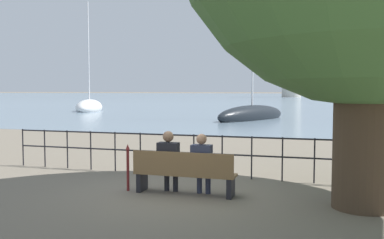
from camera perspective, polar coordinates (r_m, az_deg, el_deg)
ground_plane at (r=9.01m, az=-0.94°, el=-9.89°), size 1000.00×1000.00×0.00m
harbor_water at (r=169.67m, az=16.03°, el=3.02°), size 600.00×300.00×0.01m
park_bench at (r=8.85m, az=-1.07°, el=-7.19°), size 2.13×0.45×0.90m
seated_person_left at (r=8.99m, az=-3.12°, el=-5.26°), size 0.44×0.35×1.30m
seated_person_right at (r=8.78m, az=1.33°, el=-5.62°), size 0.42×0.35×1.27m
promenade_railing at (r=10.63m, az=2.12°, el=-3.96°), size 10.95×0.04×1.05m
closed_umbrella at (r=9.27m, az=-8.55°, el=-5.99°), size 0.09×0.09×1.01m
sailboat_1 at (r=45.74m, az=-13.53°, el=1.59°), size 3.97×6.53×11.74m
sailboat_2 at (r=31.70m, az=8.00°, el=0.62°), size 4.82×8.18×11.37m
harbor_lighthouse at (r=141.22m, az=13.16°, el=7.43°), size 6.03×6.03×23.90m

